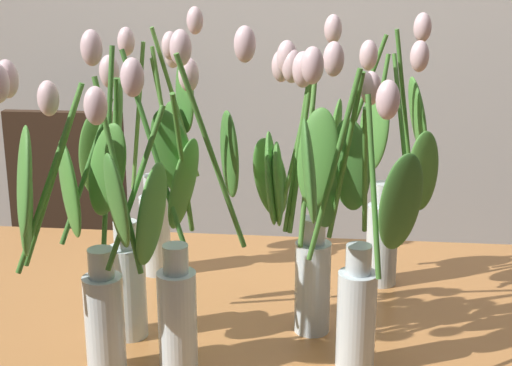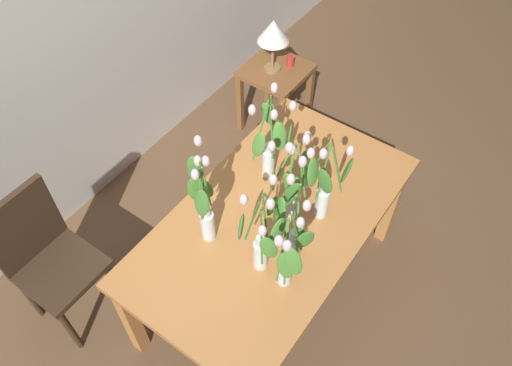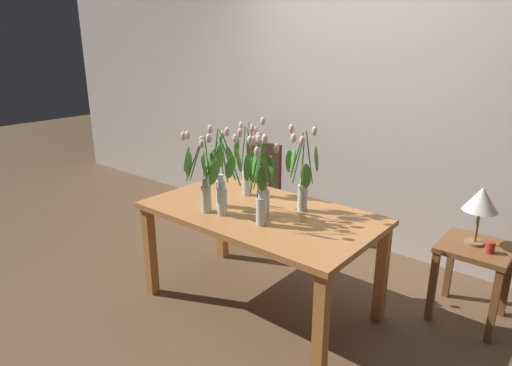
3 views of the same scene
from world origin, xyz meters
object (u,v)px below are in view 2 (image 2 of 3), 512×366
at_px(dining_table, 273,227).
at_px(dining_chair, 47,255).
at_px(side_table, 276,81).
at_px(tulip_vase_0, 292,232).
at_px(tulip_vase_5, 291,188).
at_px(tulip_vase_6, 271,145).
at_px(pillar_candle, 290,61).
at_px(tulip_vase_3, 321,185).
at_px(tulip_vase_4, 288,261).
at_px(table_lamp, 273,32).
at_px(tulip_vase_1, 263,240).
at_px(tulip_vase_2, 204,204).

relative_size(dining_table, dining_chair, 1.72).
xyz_separation_m(dining_table, side_table, (1.21, 0.80, -0.22)).
bearing_deg(tulip_vase_0, tulip_vase_5, 34.13).
bearing_deg(tulip_vase_6, side_table, 32.27).
bearing_deg(dining_chair, pillar_candle, -5.09).
relative_size(tulip_vase_3, dining_chair, 0.60).
bearing_deg(tulip_vase_4, table_lamp, 36.22).
xyz_separation_m(dining_table, tulip_vase_6, (0.22, 0.17, 0.33)).
bearing_deg(dining_chair, tulip_vase_3, -49.80).
relative_size(tulip_vase_5, side_table, 1.01).
xyz_separation_m(tulip_vase_1, tulip_vase_4, (-0.02, -0.14, -0.02)).
bearing_deg(side_table, pillar_candle, -33.33).
bearing_deg(table_lamp, tulip_vase_3, -136.60).
xyz_separation_m(tulip_vase_0, pillar_candle, (1.45, 0.93, -0.37)).
height_order(dining_table, tulip_vase_2, tulip_vase_2).
bearing_deg(tulip_vase_5, tulip_vase_4, -149.07).
relative_size(dining_chair, side_table, 1.69).
xyz_separation_m(tulip_vase_2, tulip_vase_5, (0.32, -0.27, -0.01)).
bearing_deg(tulip_vase_3, tulip_vase_6, 77.83).
relative_size(tulip_vase_4, table_lamp, 1.39).
distance_m(tulip_vase_1, side_table, 1.82).
relative_size(dining_table, tulip_vase_3, 2.85).
bearing_deg(tulip_vase_6, tulip_vase_0, -134.92).
bearing_deg(dining_chair, table_lamp, -3.06).
xyz_separation_m(tulip_vase_2, tulip_vase_6, (0.49, -0.04, 0.00)).
xyz_separation_m(tulip_vase_0, tulip_vase_2, (-0.12, 0.41, 0.02)).
distance_m(tulip_vase_5, table_lamp, 1.44).
xyz_separation_m(tulip_vase_1, dining_chair, (-0.51, 1.04, -0.45)).
height_order(tulip_vase_1, pillar_candle, tulip_vase_1).
distance_m(dining_chair, pillar_candle, 2.09).
bearing_deg(tulip_vase_1, dining_table, 24.54).
distance_m(tulip_vase_2, table_lamp, 1.58).
xyz_separation_m(tulip_vase_3, dining_chair, (-0.92, 1.09, -0.45)).
bearing_deg(tulip_vase_3, tulip_vase_2, 137.17).
bearing_deg(tulip_vase_6, table_lamp, 33.61).
distance_m(side_table, pillar_candle, 0.19).
distance_m(tulip_vase_1, tulip_vase_4, 0.14).
bearing_deg(tulip_vase_0, side_table, 36.21).
xyz_separation_m(tulip_vase_1, pillar_candle, (1.57, 0.86, -0.39)).
distance_m(tulip_vase_0, tulip_vase_2, 0.43).
distance_m(tulip_vase_0, dining_chair, 1.36).
relative_size(dining_table, tulip_vase_2, 2.73).
distance_m(tulip_vase_1, tulip_vase_3, 0.41).
relative_size(tulip_vase_6, dining_chair, 0.63).
bearing_deg(tulip_vase_0, tulip_vase_4, -154.29).
height_order(tulip_vase_1, tulip_vase_5, tulip_vase_1).
height_order(dining_table, tulip_vase_1, tulip_vase_1).
bearing_deg(pillar_candle, dining_table, -150.43).
bearing_deg(tulip_vase_4, dining_table, 42.56).
bearing_deg(side_table, tulip_vase_1, -148.08).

